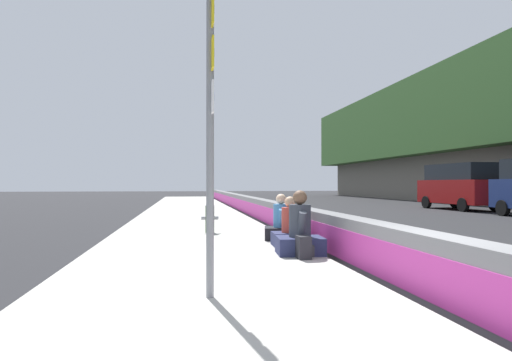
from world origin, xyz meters
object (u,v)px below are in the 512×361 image
Objects in this scene: route_sign_post at (211,117)px; parked_car_fourth at (459,185)px; fire_hydrant at (210,216)px; seated_person_foreground at (300,234)px; seated_person_rear at (281,225)px; seated_person_middle at (290,230)px; backpack at (304,248)px.

route_sign_post is 22.60m from parked_car_fourth.
fire_hydrant is 0.74× the size of seated_person_foreground.
fire_hydrant is at bearing 43.22° from seated_person_rear.
seated_person_foreground is at bearing -32.94° from route_sign_post.
seated_person_middle is 1.62m from backpack.
fire_hydrant is 2.31m from seated_person_rear.
fire_hydrant is 0.17× the size of parked_car_fourth.
seated_person_rear is at bearing 133.20° from parked_car_fourth.
backpack is (-0.49, 0.06, -0.18)m from seated_person_foreground.
seated_person_foreground is 1.12m from seated_person_middle.
seated_person_foreground is 1.11× the size of seated_person_rear.
fire_hydrant is 0.84× the size of seated_person_middle.
seated_person_rear is at bearing -2.00° from seated_person_middle.
fire_hydrant is at bearing 20.83° from seated_person_foreground.
backpack is (2.34, -1.77, -1.90)m from route_sign_post.
route_sign_post reaches higher than seated_person_rear.
route_sign_post is at bearing 142.78° from backpack.
seated_person_foreground reaches higher than fire_hydrant.
route_sign_post is 6.86m from fire_hydrant.
route_sign_post is at bearing 139.01° from parked_car_fourth.
seated_person_rear is at bearing -136.78° from fire_hydrant.
fire_hydrant reaches higher than backpack.
fire_hydrant is 0.82× the size of seated_person_rear.
seated_person_rear reaches higher than seated_person_middle.
seated_person_middle is at bearing -5.08° from backpack.
seated_person_middle is at bearing 135.45° from parked_car_fourth.
seated_person_rear is (2.15, -0.12, -0.04)m from seated_person_foreground.
route_sign_post is 0.70× the size of parked_car_fourth.
parked_car_fourth is (17.05, -14.81, -0.88)m from route_sign_post.
route_sign_post is 3.35× the size of seated_person_rear.
backpack is (-1.61, 0.14, -0.13)m from seated_person_middle.
parked_car_fourth reaches higher than backpack.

